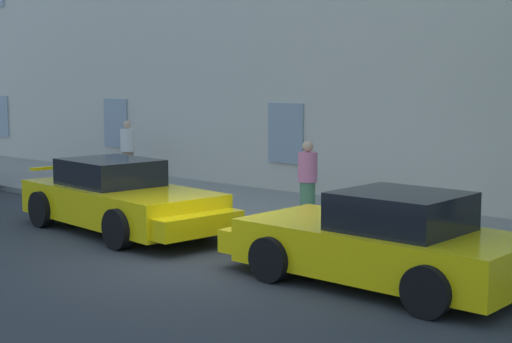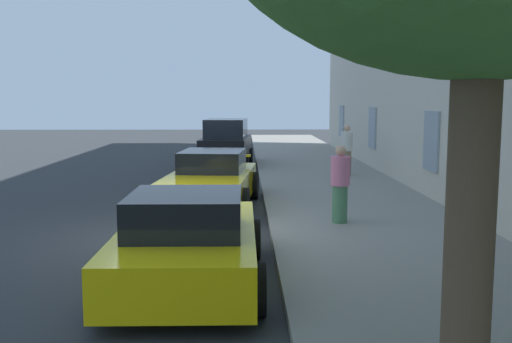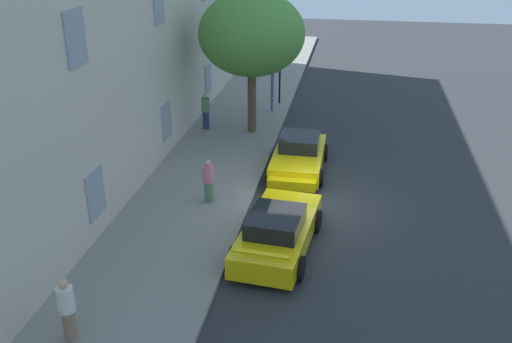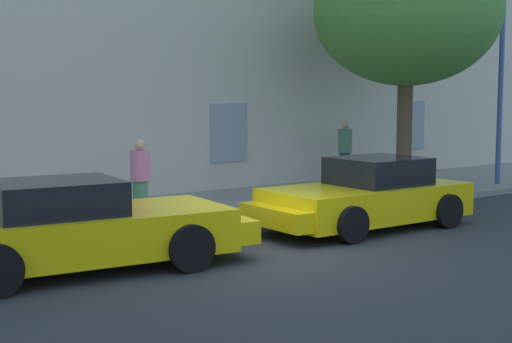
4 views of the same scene
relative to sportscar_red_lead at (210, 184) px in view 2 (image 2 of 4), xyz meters
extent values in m
plane|color=#2B2D30|center=(2.84, -0.64, -0.62)|extent=(80.00, 80.00, 0.00)
cube|color=gray|center=(2.84, 3.45, -0.55)|extent=(60.00, 4.23, 0.14)
cube|color=#8C99A3|center=(-14.15, 5.53, 0.98)|extent=(1.10, 0.06, 1.50)
cube|color=#8C99A3|center=(-7.35, 5.53, 0.98)|extent=(1.10, 0.06, 1.50)
cube|color=#8C99A3|center=(-0.55, 5.53, 0.98)|extent=(1.10, 0.06, 1.50)
cube|color=#8C99A3|center=(-14.15, 5.53, 5.64)|extent=(1.10, 0.06, 1.50)
cube|color=yellow|center=(-0.14, 0.01, -0.08)|extent=(4.67, 2.30, 0.66)
cube|color=black|center=(-0.48, 0.05, 0.51)|extent=(1.94, 1.67, 0.51)
cube|color=yellow|center=(1.83, -0.18, -0.16)|extent=(1.51, 1.85, 0.36)
cube|color=yellow|center=(-2.21, 0.21, 0.47)|extent=(0.31, 1.60, 0.06)
cylinder|color=black|center=(1.34, 0.81, -0.26)|extent=(0.74, 0.31, 0.72)
cylinder|color=black|center=(1.16, -1.05, -0.26)|extent=(0.74, 0.31, 0.72)
cylinder|color=black|center=(-1.44, 1.08, -0.26)|extent=(0.74, 0.31, 0.72)
cylinder|color=black|center=(-1.62, -0.79, -0.26)|extent=(0.74, 0.31, 0.72)
cube|color=yellow|center=(5.80, 0.03, -0.11)|extent=(4.13, 1.90, 0.65)
cube|color=black|center=(6.11, 0.03, 0.48)|extent=(1.65, 1.52, 0.53)
cube|color=yellow|center=(3.98, 0.03, -0.19)|extent=(1.24, 1.74, 0.36)
cylinder|color=black|center=(4.52, -0.92, -0.28)|extent=(0.67, 0.24, 0.67)
cylinder|color=black|center=(4.52, 0.98, -0.28)|extent=(0.67, 0.24, 0.67)
cylinder|color=black|center=(7.08, -0.92, -0.28)|extent=(0.67, 0.24, 0.67)
cylinder|color=black|center=(7.08, 0.98, -0.28)|extent=(0.67, 0.24, 0.67)
cube|color=black|center=(-8.73, 0.14, 0.03)|extent=(3.99, 1.99, 1.06)
cube|color=#1E232B|center=(-8.73, 0.14, 0.91)|extent=(2.43, 1.67, 0.70)
cylinder|color=black|center=(-9.95, -0.62, -0.29)|extent=(0.67, 0.25, 0.66)
cylinder|color=black|center=(-9.82, 1.07, -0.29)|extent=(0.67, 0.25, 0.66)
cylinder|color=black|center=(-7.64, -0.80, -0.29)|extent=(0.67, 0.25, 0.66)
cylinder|color=black|center=(-7.50, 0.90, -0.29)|extent=(0.67, 0.25, 0.66)
cylinder|color=brown|center=(9.57, 2.59, 1.12)|extent=(0.38, 0.38, 3.19)
cylinder|color=#8C7259|center=(-5.14, 4.21, -0.07)|extent=(0.36, 0.36, 0.81)
cylinder|color=silver|center=(-5.14, 4.21, 0.65)|extent=(0.44, 0.44, 0.63)
sphere|color=tan|center=(-5.14, 4.21, 1.08)|extent=(0.22, 0.22, 0.22)
cylinder|color=#4C7F59|center=(2.30, 2.78, -0.10)|extent=(0.40, 0.40, 0.77)
cylinder|color=pink|center=(2.30, 2.78, 0.58)|extent=(0.50, 0.50, 0.59)
sphere|color=tan|center=(2.30, 2.78, 1.00)|extent=(0.22, 0.22, 0.22)
camera|label=1|loc=(11.65, -9.19, 2.30)|focal=53.94mm
camera|label=2|loc=(14.01, 0.83, 2.03)|focal=41.10mm
camera|label=3|loc=(-14.80, -1.90, 8.59)|focal=39.81mm
camera|label=4|loc=(-4.45, -10.50, 2.08)|focal=52.72mm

